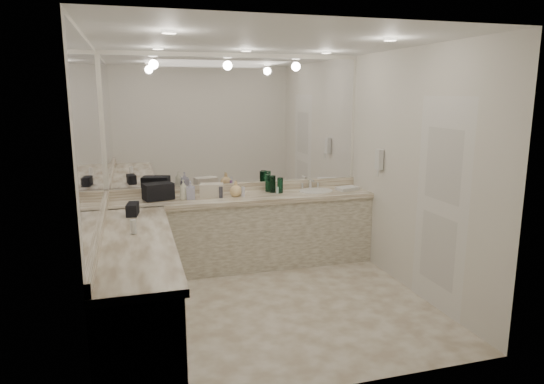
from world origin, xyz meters
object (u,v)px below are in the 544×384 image
object	(u,v)px
sink	(316,191)
soap_bottle_c	(236,189)
cream_cosmetic_case	(212,190)
hand_towel	(347,188)
soap_bottle_b	(191,190)
soap_bottle_a	(183,190)
wall_phone	(379,159)
black_toiletry_bag	(158,192)

from	to	relation	value
sink	soap_bottle_c	xyz separation A→B (m)	(-1.05, -0.02, 0.10)
sink	cream_cosmetic_case	bearing A→B (deg)	177.57
cream_cosmetic_case	hand_towel	bearing A→B (deg)	8.48
sink	soap_bottle_b	distance (m)	1.59
hand_towel	soap_bottle_a	world-z (taller)	soap_bottle_a
soap_bottle_b	soap_bottle_c	size ratio (longest dim) A/B	1.14
soap_bottle_b	soap_bottle_c	bearing A→B (deg)	0.84
soap_bottle_c	wall_phone	bearing A→B (deg)	-16.11
black_toiletry_bag	cream_cosmetic_case	distance (m)	0.63
wall_phone	black_toiletry_bag	distance (m)	2.64
sink	soap_bottle_c	bearing A→B (deg)	-178.72
black_toiletry_bag	hand_towel	distance (m)	2.38
wall_phone	soap_bottle_c	xyz separation A→B (m)	(-1.65, 0.48, -0.35)
soap_bottle_c	black_toiletry_bag	bearing A→B (deg)	175.40
black_toiletry_bag	soap_bottle_a	distance (m)	0.30
wall_phone	cream_cosmetic_case	distance (m)	2.04
cream_cosmetic_case	wall_phone	bearing A→B (deg)	-4.25
cream_cosmetic_case	soap_bottle_a	bearing A→B (deg)	-155.65
hand_towel	soap_bottle_a	xyz separation A→B (m)	(-2.09, 0.03, 0.09)
hand_towel	soap_bottle_c	world-z (taller)	soap_bottle_c
wall_phone	black_toiletry_bag	world-z (taller)	wall_phone
hand_towel	soap_bottle_b	size ratio (longest dim) A/B	1.23
black_toiletry_bag	soap_bottle_b	xyz separation A→B (m)	(0.37, -0.08, 0.01)
hand_towel	cream_cosmetic_case	bearing A→B (deg)	176.66
wall_phone	hand_towel	world-z (taller)	wall_phone
soap_bottle_a	cream_cosmetic_case	bearing A→B (deg)	12.52
soap_bottle_c	soap_bottle_b	bearing A→B (deg)	-179.16
black_toiletry_bag	soap_bottle_b	distance (m)	0.38
sink	hand_towel	bearing A→B (deg)	-6.22
hand_towel	soap_bottle_c	xyz separation A→B (m)	(-1.46, 0.02, 0.07)
black_toiletry_bag	hand_towel	bearing A→B (deg)	-2.30
sink	hand_towel	world-z (taller)	hand_towel
black_toiletry_bag	soap_bottle_c	bearing A→B (deg)	-4.60
soap_bottle_b	soap_bottle_c	world-z (taller)	soap_bottle_b
soap_bottle_b	hand_towel	bearing A→B (deg)	-0.41
soap_bottle_a	soap_bottle_c	distance (m)	0.62
cream_cosmetic_case	sink	bearing A→B (deg)	9.40
sink	cream_cosmetic_case	world-z (taller)	cream_cosmetic_case
sink	soap_bottle_c	size ratio (longest dim) A/B	2.29
wall_phone	black_toiletry_bag	size ratio (longest dim) A/B	0.72
sink	hand_towel	xyz separation A→B (m)	(0.42, -0.05, 0.03)
soap_bottle_b	soap_bottle_c	distance (m)	0.54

